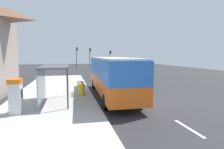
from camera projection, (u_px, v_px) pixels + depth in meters
name	position (u px, v px, depth m)	size (l,w,h in m)	color
ground_plane	(104.00, 78.00, 28.07)	(56.00, 92.00, 0.04)	#2D2D30
sidewalk_platform	(53.00, 97.00, 14.99)	(6.20, 30.00, 0.18)	beige
lane_stripe_seg_0	(189.00, 128.00, 8.74)	(0.16, 2.20, 0.01)	silver
lane_stripe_seg_1	(146.00, 102.00, 13.59)	(0.16, 2.20, 0.01)	silver
lane_stripe_seg_2	(125.00, 90.00, 18.43)	(0.16, 2.20, 0.01)	silver
lane_stripe_seg_3	(114.00, 83.00, 23.28)	(0.16, 2.20, 0.01)	silver
lane_stripe_seg_4	(106.00, 78.00, 28.12)	(0.16, 2.20, 0.01)	silver
lane_stripe_seg_5	(100.00, 74.00, 32.97)	(0.16, 2.20, 0.01)	silver
lane_stripe_seg_6	(96.00, 72.00, 37.81)	(0.16, 2.20, 0.01)	silver
lane_stripe_seg_7	(93.00, 70.00, 42.66)	(0.16, 2.20, 0.01)	silver
bus	(112.00, 74.00, 15.39)	(2.88, 11.09, 3.21)	orange
white_van	(109.00, 66.00, 35.18)	(2.19, 5.27, 2.30)	black
sedan_near	(100.00, 66.00, 45.88)	(1.91, 4.43, 1.52)	#A51919
ticket_machine	(16.00, 96.00, 10.28)	(0.66, 0.76, 1.94)	silver
recycling_bin_yellow	(81.00, 90.00, 15.00)	(0.52, 0.52, 0.95)	yellow
recycling_bin_orange	(81.00, 88.00, 15.68)	(0.52, 0.52, 0.95)	orange
recycling_bin_blue	(80.00, 87.00, 16.36)	(0.52, 0.52, 0.95)	blue
traffic_light_near_side	(110.00, 56.00, 49.06)	(0.49, 0.28, 4.60)	#2D2D2D
traffic_light_far_side	(77.00, 54.00, 47.86)	(0.49, 0.28, 5.42)	#2D2D2D
traffic_light_median	(90.00, 55.00, 49.43)	(0.49, 0.28, 5.27)	#2D2D2D
bus_shelter	(50.00, 75.00, 12.67)	(1.80, 4.00, 2.50)	#4C4C51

